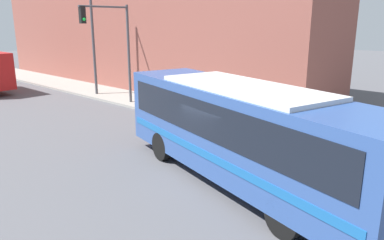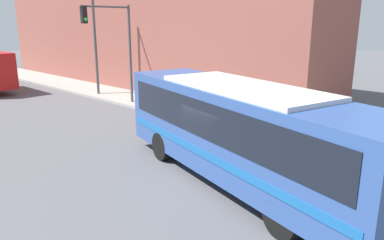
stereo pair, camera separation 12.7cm
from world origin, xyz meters
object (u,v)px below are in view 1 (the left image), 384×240
at_px(city_bus, 242,128).
at_px(traffic_light_pole, 113,38).
at_px(street_lamp, 87,22).
at_px(parking_meter, 177,98).
at_px(pedestrian_near_corner, 147,86).
at_px(fire_hydrant, 243,120).

relative_size(city_bus, traffic_light_pole, 1.86).
bearing_deg(street_lamp, parking_meter, -88.97).
distance_m(city_bus, traffic_light_pole, 12.81).
height_order(parking_meter, pedestrian_near_corner, pedestrian_near_corner).
xyz_separation_m(traffic_light_pole, pedestrian_near_corner, (2.02, -0.50, -3.00)).
bearing_deg(fire_hydrant, parking_meter, 90.00).
height_order(fire_hydrant, street_lamp, street_lamp).
xyz_separation_m(fire_hydrant, pedestrian_near_corner, (1.11, 8.10, 0.57)).
xyz_separation_m(traffic_light_pole, parking_meter, (0.91, -4.23, -3.12)).
relative_size(city_bus, street_lamp, 1.33).
distance_m(city_bus, pedestrian_near_corner, 12.98).
distance_m(city_bus, parking_meter, 9.23).
height_order(city_bus, street_lamp, street_lamp).
relative_size(traffic_light_pole, street_lamp, 0.71).
height_order(fire_hydrant, traffic_light_pole, traffic_light_pole).
bearing_deg(street_lamp, fire_hydrant, -89.33).
bearing_deg(fire_hydrant, street_lamp, 90.67).
relative_size(parking_meter, pedestrian_near_corner, 0.67).
bearing_deg(fire_hydrant, city_bus, -146.18).
xyz_separation_m(city_bus, parking_meter, (4.98, 7.71, -0.88)).
xyz_separation_m(street_lamp, pedestrian_near_corner, (1.25, -4.37, -3.89)).
bearing_deg(traffic_light_pole, fire_hydrant, -83.94).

